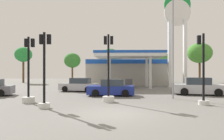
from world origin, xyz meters
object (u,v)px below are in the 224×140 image
Objects in this scene: car_3 at (111,88)px; traffic_signal_2 at (203,81)px; car_1 at (79,85)px; traffic_signal_3 at (29,84)px; traffic_signal_0 at (108,82)px; station_pole_sign at (177,28)px; traffic_signal_1 at (45,78)px; tree_4 at (200,53)px; tree_2 at (110,59)px; tree_0 at (23,55)px; car_0 at (199,87)px; tree_1 at (72,61)px; corner_streetlamp at (174,37)px; tree_3 at (159,60)px.

traffic_signal_2 reaches higher than car_3.
traffic_signal_3 reaches higher than car_1.
car_3 is 3.67m from traffic_signal_0.
station_pole_sign is 20.62m from traffic_signal_1.
tree_4 is at bearing 69.63° from traffic_signal_2.
traffic_signal_2 reaches higher than traffic_signal_1.
traffic_signal_0 is 1.03× the size of traffic_signal_2.
station_pole_sign is 2.81× the size of traffic_signal_3.
station_pole_sign reaches higher than tree_4.
tree_0 is at bearing 178.99° from tree_2.
tree_0 reaches higher than car_3.
car_0 is at bearing 31.20° from traffic_signal_1.
car_3 is at bearing -173.80° from car_0.
station_pole_sign is at bearing -31.66° from tree_1.
corner_streetlamp is at bearing -44.63° from tree_0.
corner_streetlamp is (8.45, 4.11, 2.98)m from traffic_signal_1.
tree_4 is (20.92, 25.33, 4.12)m from traffic_signal_3.
tree_2 is at bearing 106.27° from traffic_signal_2.
traffic_signal_0 reaches higher than car_1.
tree_2 is at bearing -8.65° from tree_1.
car_0 is 0.74× the size of tree_0.
tree_2 reaches higher than car_3.
traffic_signal_1 reaches higher than car_3.
car_1 is at bearing 75.79° from traffic_signal_3.
tree_4 is (7.70, 1.18, 1.39)m from tree_3.
tree_2 is 8.77m from tree_3.
tree_1 reaches higher than car_1.
traffic_signal_3 reaches higher than traffic_signal_1.
traffic_signal_1 is at bearing -120.72° from car_3.
tree_1 is at bearing 95.32° from traffic_signal_3.
car_1 is 0.89× the size of traffic_signal_0.
corner_streetlamp is (-3.00, -2.82, 4.01)m from car_0.
traffic_signal_3 is at bearing -101.54° from tree_2.
tree_1 is at bearing 108.09° from traffic_signal_0.
tree_1 is 0.91× the size of tree_3.
car_1 is at bearing 165.97° from car_0.
corner_streetlamp is at bearing -74.62° from tree_2.
car_0 is 19.83m from tree_2.
traffic_signal_2 is at bearing -108.80° from car_0.
traffic_signal_0 is at bearing -150.54° from car_0.
tree_1 is at bearing -177.85° from tree_3.
station_pole_sign is at bearing -87.48° from tree_3.
station_pole_sign is 15.76m from traffic_signal_2.
traffic_signal_3 is 0.61× the size of tree_4.
tree_3 is at bearing 55.47° from car_1.
tree_3 is at bearing 89.94° from car_0.
car_1 is 15.36m from tree_2.
station_pole_sign is at bearing 57.74° from traffic_signal_0.
tree_0 reaches higher than car_1.
corner_streetlamp is at bearing -114.84° from tree_4.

